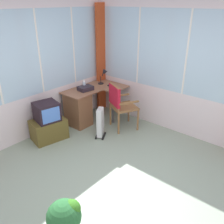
% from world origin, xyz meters
% --- Properties ---
extents(ground, '(5.22, 5.27, 0.06)m').
position_xyz_m(ground, '(0.00, 0.00, -0.03)').
color(ground, gray).
extents(north_window_panel, '(4.22, 0.07, 2.56)m').
position_xyz_m(north_window_panel, '(0.00, 2.17, 1.28)').
color(north_window_panel, silver).
rests_on(north_window_panel, ground).
extents(east_window_panel, '(0.07, 4.27, 2.56)m').
position_xyz_m(east_window_panel, '(2.14, 0.00, 1.28)').
color(east_window_panel, silver).
rests_on(east_window_panel, ground).
extents(curtain_corner, '(0.27, 0.08, 2.46)m').
position_xyz_m(curtain_corner, '(2.01, 2.04, 1.23)').
color(curtain_corner, '#BA441F').
rests_on(curtain_corner, ground).
extents(desk, '(1.33, 0.87, 0.74)m').
position_xyz_m(desk, '(1.06, 1.81, 0.40)').
color(desk, '#8F5D42').
rests_on(desk, ground).
extents(desk_lamp, '(0.23, 0.20, 0.34)m').
position_xyz_m(desk_lamp, '(1.84, 1.79, 0.96)').
color(desk_lamp, black).
rests_on(desk_lamp, desk).
extents(tv_remote, '(0.07, 0.16, 0.02)m').
position_xyz_m(tv_remote, '(1.78, 1.55, 0.75)').
color(tv_remote, black).
rests_on(tv_remote, desk).
extents(spray_bottle, '(0.06, 0.06, 0.22)m').
position_xyz_m(spray_bottle, '(1.28, 1.88, 0.84)').
color(spray_bottle, silver).
rests_on(spray_bottle, desk).
extents(paper_tray, '(0.33, 0.27, 0.09)m').
position_xyz_m(paper_tray, '(1.23, 1.79, 0.79)').
color(paper_tray, '#2B222A').
rests_on(paper_tray, desk).
extents(wooden_armchair, '(0.65, 0.65, 0.98)m').
position_xyz_m(wooden_armchair, '(1.42, 1.03, 0.62)').
color(wooden_armchair, olive).
rests_on(wooden_armchair, ground).
extents(tv_on_stand, '(0.72, 0.56, 0.77)m').
position_xyz_m(tv_on_stand, '(0.21, 1.80, 0.34)').
color(tv_on_stand, brown).
rests_on(tv_on_stand, ground).
extents(space_heater, '(0.33, 0.28, 0.61)m').
position_xyz_m(space_heater, '(0.95, 1.10, 0.31)').
color(space_heater, silver).
rests_on(space_heater, ground).
extents(potted_plant, '(0.40, 0.40, 0.51)m').
position_xyz_m(potted_plant, '(-1.00, -0.17, 0.30)').
color(potted_plant, silver).
rests_on(potted_plant, ground).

